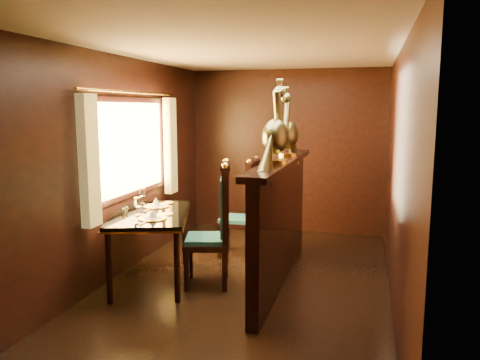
% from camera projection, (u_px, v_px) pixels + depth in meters
% --- Properties ---
extents(ground, '(5.00, 5.00, 0.00)m').
position_uv_depth(ground, '(245.00, 287.00, 5.04)').
color(ground, black).
rests_on(ground, ground).
extents(room_shell, '(3.04, 5.04, 2.52)m').
position_uv_depth(room_shell, '(238.00, 140.00, 4.84)').
color(room_shell, black).
rests_on(room_shell, ground).
extents(partition, '(0.26, 2.70, 1.36)m').
position_uv_depth(partition, '(280.00, 218.00, 5.13)').
color(partition, black).
rests_on(partition, ground).
extents(dining_table, '(1.18, 1.51, 0.98)m').
position_uv_depth(dining_table, '(150.00, 219.00, 5.12)').
color(dining_table, black).
rests_on(dining_table, ground).
extents(chair_left, '(0.61, 0.63, 1.37)m').
position_uv_depth(chair_left, '(218.00, 221.00, 5.03)').
color(chair_left, black).
rests_on(chair_left, ground).
extents(chair_right, '(0.47, 0.52, 1.30)m').
position_uv_depth(chair_right, '(247.00, 205.00, 6.02)').
color(chair_right, black).
rests_on(chair_right, ground).
extents(peacock_left, '(0.27, 0.72, 0.85)m').
position_uv_depth(peacock_left, '(275.00, 121.00, 4.62)').
color(peacock_left, '#184A37').
rests_on(peacock_left, partition).
extents(peacock_right, '(0.25, 0.66, 0.79)m').
position_uv_depth(peacock_right, '(288.00, 122.00, 5.35)').
color(peacock_right, '#184A37').
rests_on(peacock_right, partition).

